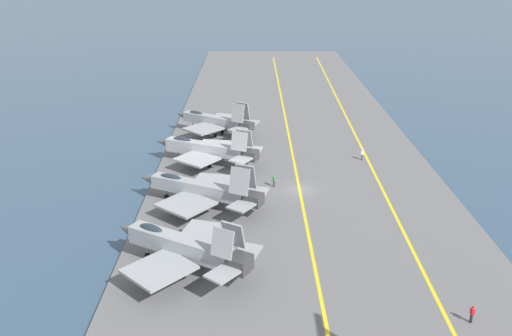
# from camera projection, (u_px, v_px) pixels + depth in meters

# --- Properties ---
(ground_plane) EXTENTS (2000.00, 2000.00, 0.00)m
(ground_plane) POSITION_uv_depth(u_px,v_px,m) (299.00, 192.00, 73.25)
(ground_plane) COLOR #334C66
(carrier_deck) EXTENTS (217.31, 40.77, 0.40)m
(carrier_deck) POSITION_uv_depth(u_px,v_px,m) (299.00, 191.00, 73.17)
(carrier_deck) COLOR slate
(carrier_deck) RESTS_ON ground
(deck_stripe_foul_line) EXTENTS (195.55, 4.22, 0.01)m
(deck_stripe_foul_line) POSITION_uv_depth(u_px,v_px,m) (382.00, 189.00, 73.16)
(deck_stripe_foul_line) COLOR yellow
(deck_stripe_foul_line) RESTS_ON carrier_deck
(deck_stripe_centerline) EXTENTS (195.58, 0.36, 0.01)m
(deck_stripe_centerline) POSITION_uv_depth(u_px,v_px,m) (299.00, 189.00, 73.10)
(deck_stripe_centerline) COLOR yellow
(deck_stripe_centerline) RESTS_ON carrier_deck
(parked_jet_nearest) EXTENTS (13.78, 15.65, 6.39)m
(parked_jet_nearest) POSITION_uv_depth(u_px,v_px,m) (182.00, 246.00, 53.66)
(parked_jet_nearest) COLOR #93999E
(parked_jet_nearest) RESTS_ON carrier_deck
(parked_jet_second) EXTENTS (13.46, 17.23, 6.38)m
(parked_jet_second) POSITION_uv_depth(u_px,v_px,m) (201.00, 189.00, 67.48)
(parked_jet_second) COLOR #93999E
(parked_jet_second) RESTS_ON carrier_deck
(parked_jet_third) EXTENTS (12.20, 16.95, 5.98)m
(parked_jet_third) POSITION_uv_depth(u_px,v_px,m) (207.00, 149.00, 81.02)
(parked_jet_third) COLOR #A8AAAF
(parked_jet_third) RESTS_ON carrier_deck
(parked_jet_fourth) EXTENTS (12.98, 15.45, 6.41)m
(parked_jet_fourth) POSITION_uv_depth(u_px,v_px,m) (215.00, 121.00, 93.96)
(parked_jet_fourth) COLOR #93999E
(parked_jet_fourth) RESTS_ON carrier_deck
(crew_green_vest) EXTENTS (0.46, 0.42, 1.74)m
(crew_green_vest) POSITION_uv_depth(u_px,v_px,m) (274.00, 180.00, 73.61)
(crew_green_vest) COLOR #383328
(crew_green_vest) RESTS_ON carrier_deck
(crew_red_vest) EXTENTS (0.41, 0.31, 1.71)m
(crew_red_vest) POSITION_uv_depth(u_px,v_px,m) (472.00, 313.00, 46.57)
(crew_red_vest) COLOR #232328
(crew_red_vest) RESTS_ON carrier_deck
(crew_white_vest) EXTENTS (0.29, 0.40, 1.79)m
(crew_white_vest) POSITION_uv_depth(u_px,v_px,m) (362.00, 154.00, 83.09)
(crew_white_vest) COLOR #4C473D
(crew_white_vest) RESTS_ON carrier_deck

